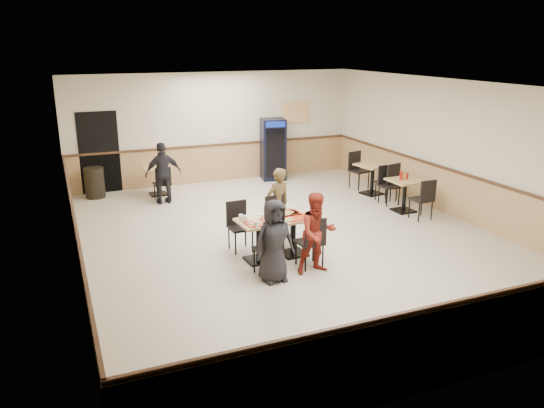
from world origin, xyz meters
name	(u,v)px	position (x,y,z in m)	size (l,w,h in m)	color
ground	(290,239)	(0.00, 0.00, 0.00)	(10.00, 10.00, 0.00)	beige
room_shell	(312,174)	(1.78, 2.55, 0.58)	(10.00, 10.00, 10.00)	silver
main_table	(276,232)	(-0.63, -0.79, 0.50)	(1.43, 0.77, 0.75)	black
main_chairs	(274,233)	(-0.68, -0.79, 0.48)	(1.32, 1.70, 0.95)	black
diner_woman_left	(274,241)	(-1.04, -1.66, 0.69)	(0.67, 0.44, 1.38)	black
diner_woman_right	(317,233)	(-0.24, -1.62, 0.70)	(0.68, 0.53, 1.40)	maroon
diner_man_opposite	(278,204)	(-0.22, 0.08, 0.72)	(0.53, 0.35, 1.45)	brown
lone_diner	(163,173)	(-1.80, 3.39, 0.75)	(0.87, 0.36, 1.49)	black
tabletop_clutter	(277,218)	(-0.63, -0.81, 0.77)	(1.24, 0.73, 0.12)	#B0260B
side_table_near	(405,190)	(3.17, 0.62, 0.50)	(0.72, 0.72, 0.75)	black
side_table_near_chair_south	(421,198)	(3.17, 0.01, 0.48)	(0.44, 0.44, 0.95)	black
side_table_near_chair_north	(389,185)	(3.17, 1.22, 0.48)	(0.44, 0.44, 0.95)	black
side_table_far	(373,174)	(3.29, 2.15, 0.52)	(0.87, 0.87, 0.79)	black
side_table_far_chair_south	(387,181)	(3.29, 1.52, 0.50)	(0.46, 0.46, 1.00)	black
side_table_far_chair_north	(359,170)	(3.29, 2.77, 0.50)	(0.46, 0.46, 1.00)	black
condiment_caddy	(403,176)	(3.14, 0.67, 0.84)	(0.23, 0.06, 0.20)	#9E160B
back_table	(158,177)	(-1.80, 4.20, 0.47)	(0.68, 0.68, 0.71)	black
back_table_chair_lone	(162,183)	(-1.80, 3.63, 0.45)	(0.42, 0.42, 0.90)	black
pepsi_cooler	(273,149)	(1.55, 4.59, 0.86)	(0.76, 0.76, 1.72)	black
trash_bin	(95,183)	(-3.31, 4.55, 0.38)	(0.48, 0.48, 0.76)	black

